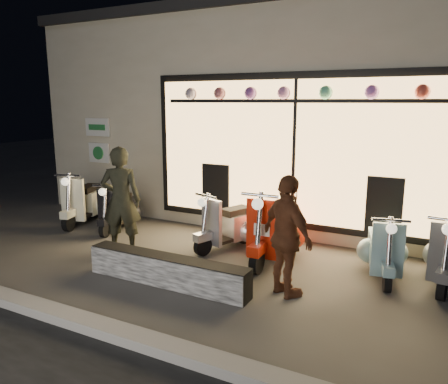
% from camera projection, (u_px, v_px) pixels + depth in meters
% --- Properties ---
extents(ground, '(40.00, 40.00, 0.00)m').
position_uv_depth(ground, '(196.00, 269.00, 6.36)').
color(ground, '#383533').
rests_on(ground, ground).
extents(kerb, '(40.00, 0.25, 0.12)m').
position_uv_depth(kerb, '(98.00, 327.00, 4.62)').
color(kerb, slate).
rests_on(kerb, ground).
extents(shop_building, '(10.20, 6.23, 4.20)m').
position_uv_depth(shop_building, '(304.00, 114.00, 10.26)').
color(shop_building, beige).
rests_on(shop_building, ground).
extents(graffiti_barrier, '(2.36, 0.28, 0.40)m').
position_uv_depth(graffiti_barrier, '(167.00, 270.00, 5.78)').
color(graffiti_barrier, black).
rests_on(graffiti_barrier, ground).
extents(scooter_silver, '(0.71, 1.30, 0.94)m').
position_uv_depth(scooter_silver, '(234.00, 225.00, 7.28)').
color(scooter_silver, black).
rests_on(scooter_silver, ground).
extents(scooter_red, '(0.50, 1.53, 1.10)m').
position_uv_depth(scooter_red, '(276.00, 229.00, 6.80)').
color(scooter_red, black).
rests_on(scooter_red, ground).
extents(scooter_black, '(0.62, 1.26, 0.90)m').
position_uv_depth(scooter_black, '(120.00, 209.00, 8.39)').
color(scooter_black, black).
rests_on(scooter_black, ground).
extents(scooter_cream, '(0.73, 1.44, 1.03)m').
position_uv_depth(scooter_cream, '(87.00, 201.00, 8.83)').
color(scooter_cream, black).
rests_on(scooter_cream, ground).
extents(scooter_blue, '(0.60, 1.28, 0.91)m').
position_uv_depth(scooter_blue, '(383.00, 248.00, 6.15)').
color(scooter_blue, black).
rests_on(scooter_blue, ground).
extents(man, '(0.74, 0.64, 1.71)m').
position_uv_depth(man, '(121.00, 200.00, 6.92)').
color(man, black).
rests_on(man, ground).
extents(woman, '(0.95, 0.82, 1.53)m').
position_uv_depth(woman, '(287.00, 237.00, 5.35)').
color(woman, brown).
rests_on(woman, ground).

